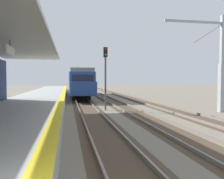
% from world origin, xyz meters
% --- Properties ---
extents(station_platform, '(5.00, 80.00, 0.91)m').
position_xyz_m(station_platform, '(-2.50, 16.00, 0.45)').
color(station_platform, '#A8A8A3').
rests_on(station_platform, ground).
extents(track_pair_nearest_platform, '(2.34, 120.00, 0.16)m').
position_xyz_m(track_pair_nearest_platform, '(1.90, 20.00, 0.05)').
color(track_pair_nearest_platform, '#4C3D2D').
rests_on(track_pair_nearest_platform, ground).
extents(track_pair_middle, '(2.34, 120.00, 0.16)m').
position_xyz_m(track_pair_middle, '(5.30, 20.00, 0.05)').
color(track_pair_middle, '#4C3D2D').
rests_on(track_pair_middle, ground).
extents(track_pair_far_side, '(2.34, 120.00, 0.16)m').
position_xyz_m(track_pair_far_side, '(8.70, 20.00, 0.05)').
color(track_pair_far_side, '#4C3D2D').
rests_on(track_pair_far_side, ground).
extents(approaching_train, '(2.93, 19.60, 4.76)m').
position_xyz_m(approaching_train, '(1.90, 31.66, 2.18)').
color(approaching_train, navy).
rests_on(approaching_train, ground).
extents(rail_signal_post, '(0.32, 0.34, 5.20)m').
position_xyz_m(rail_signal_post, '(3.34, 16.42, 3.19)').
color(rail_signal_post, '#4C4C4C').
rests_on(rail_signal_post, ground).
extents(catenary_pylon_far_side, '(5.00, 0.40, 7.50)m').
position_xyz_m(catenary_pylon_far_side, '(11.78, 13.61, 3.60)').
color(catenary_pylon_far_side, '#9EA3A8').
rests_on(catenary_pylon_far_side, ground).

